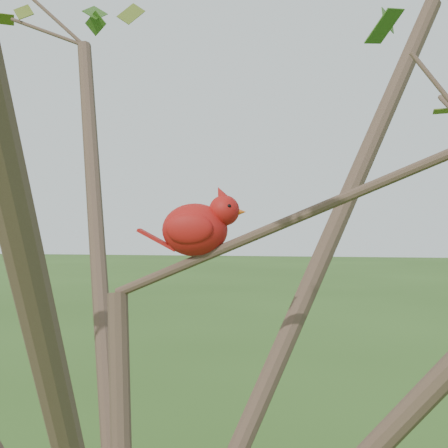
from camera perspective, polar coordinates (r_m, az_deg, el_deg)
name	(u,v)px	position (r m, az deg, el deg)	size (l,w,h in m)	color
crabapple_tree	(137,192)	(1.08, -7.21, 2.64)	(2.35, 2.05, 2.95)	#442F25
cardinal	(198,227)	(1.17, -2.14, -0.25)	(0.19, 0.10, 0.13)	#A31A0D
distant_trees	(207,239)	(25.62, -1.40, -1.25)	(42.83, 11.40, 3.06)	#442F25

